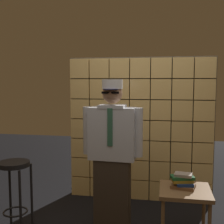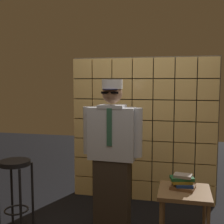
% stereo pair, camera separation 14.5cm
% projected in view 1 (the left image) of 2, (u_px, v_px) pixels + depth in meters
% --- Properties ---
extents(glass_block_wall, '(2.04, 0.10, 2.04)m').
position_uv_depth(glass_block_wall, '(140.00, 130.00, 4.20)').
color(glass_block_wall, '#F2C672').
rests_on(glass_block_wall, ground).
extents(standing_person, '(0.68, 0.29, 1.70)m').
position_uv_depth(standing_person, '(112.00, 153.00, 3.31)').
color(standing_person, '#382D23').
rests_on(standing_person, ground).
extents(bar_stool, '(0.34, 0.34, 0.81)m').
position_uv_depth(bar_stool, '(14.00, 180.00, 3.26)').
color(bar_stool, black).
rests_on(bar_stool, ground).
extents(side_table, '(0.52, 0.52, 0.57)m').
position_uv_depth(side_table, '(185.00, 196.00, 3.08)').
color(side_table, brown).
rests_on(side_table, ground).
extents(book_stack, '(0.28, 0.23, 0.15)m').
position_uv_depth(book_stack, '(183.00, 181.00, 3.11)').
color(book_stack, brown).
rests_on(book_stack, side_table).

